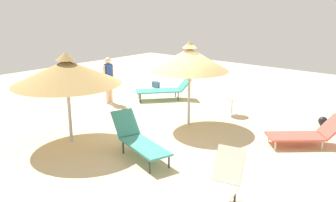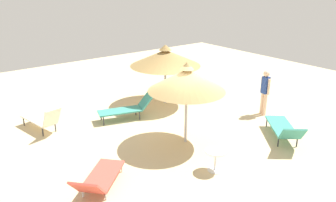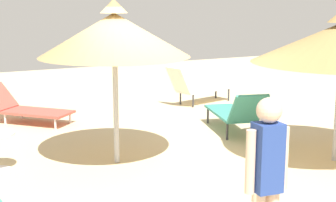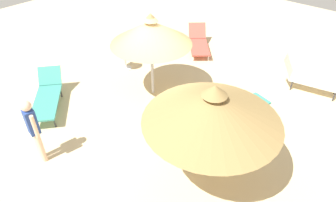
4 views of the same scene
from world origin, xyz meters
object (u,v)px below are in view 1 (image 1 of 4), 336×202
lounge_chair_far_left (306,133)px  lounge_chair_far_right (139,139)px  person_standing_near_right (109,77)px  side_table_round (232,103)px  lounge_chair_edge (165,89)px  beach_ball (323,121)px  parasol_umbrella_front (190,59)px  lounge_chair_back (216,191)px  parasol_umbrella_near_left (67,72)px  handbag (156,84)px

lounge_chair_far_left → lounge_chair_far_right: bearing=139.6°
person_standing_near_right → side_table_round: bearing=-68.2°
person_standing_near_right → lounge_chair_far_right: bearing=-122.4°
lounge_chair_edge → person_standing_near_right: 2.24m
person_standing_near_right → beach_ball: (2.62, -7.05, -0.85)m
lounge_chair_edge → side_table_round: size_ratio=3.45×
parasol_umbrella_front → lounge_chair_far_right: 3.18m
lounge_chair_back → person_standing_near_right: (3.65, 7.21, 0.55)m
lounge_chair_far_left → lounge_chair_edge: lounge_chair_edge is taller
parasol_umbrella_front → side_table_round: 2.49m
lounge_chair_far_left → lounge_chair_back: bearing=179.6°
lounge_chair_far_right → person_standing_near_right: 5.18m
lounge_chair_far_right → beach_ball: size_ratio=7.67×
lounge_chair_back → person_standing_near_right: size_ratio=1.11×
parasol_umbrella_front → parasol_umbrella_near_left: 3.59m
parasol_umbrella_near_left → lounge_chair_back: parasol_umbrella_near_left is taller
lounge_chair_far_right → parasol_umbrella_front: bearing=10.6°
parasol_umbrella_near_left → lounge_chair_far_left: parasol_umbrella_near_left is taller
lounge_chair_far_right → parasol_umbrella_near_left: bearing=103.7°
parasol_umbrella_near_left → handbag: bearing=22.6°
parasol_umbrella_front → lounge_chair_back: 5.17m
lounge_chair_back → lounge_chair_far_right: bearing=72.9°
parasol_umbrella_near_left → handbag: 7.06m
person_standing_near_right → beach_ball: bearing=-69.6°
handbag → lounge_chair_back: bearing=-131.3°
side_table_round → parasol_umbrella_front: bearing=165.4°
parasol_umbrella_near_left → lounge_chair_far_left: 6.56m
parasol_umbrella_near_left → side_table_round: (5.00, -2.07, -1.53)m
lounge_chair_edge → handbag: lounge_chair_edge is taller
lounge_chair_back → parasol_umbrella_near_left: bearing=85.8°
lounge_chair_back → lounge_chair_edge: bearing=47.7°
parasol_umbrella_near_left → lounge_chair_far_left: bearing=-51.9°
lounge_chair_back → lounge_chair_far_right: lounge_chair_back is taller
side_table_round → parasol_umbrella_near_left: bearing=157.5°
parasol_umbrella_near_left → beach_ball: size_ratio=10.12×
parasol_umbrella_front → lounge_chair_far_left: 3.88m
parasol_umbrella_front → person_standing_near_right: bearing=88.9°
lounge_chair_far_right → handbag: bearing=39.3°
parasol_umbrella_near_left → lounge_chair_far_right: bearing=-76.3°
lounge_chair_far_left → lounge_chair_edge: bearing=79.3°
lounge_chair_far_right → beach_ball: lounge_chair_far_right is taller
parasol_umbrella_near_left → lounge_chair_edge: 5.37m
lounge_chair_edge → person_standing_near_right: size_ratio=1.20×
parasol_umbrella_front → handbag: (3.10, 4.23, -1.92)m
lounge_chair_far_left → side_table_round: (1.08, 2.93, 0.08)m
person_standing_near_right → beach_ball: size_ratio=6.16×
parasol_umbrella_front → parasol_umbrella_near_left: size_ratio=0.92×
lounge_chair_far_left → side_table_round: bearing=69.7°
parasol_umbrella_near_left → beach_ball: parasol_umbrella_near_left is taller
parasol_umbrella_near_left → person_standing_near_right: parasol_umbrella_near_left is taller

